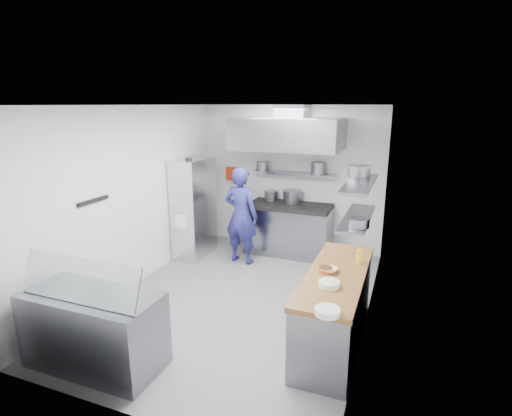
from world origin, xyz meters
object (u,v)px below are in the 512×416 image
at_px(chef, 241,216).
at_px(wire_rack, 194,208).
at_px(gas_range, 289,230).
at_px(display_case, 94,330).

height_order(chef, wire_rack, wire_rack).
bearing_deg(gas_range, wire_rack, -154.75).
distance_m(chef, display_case, 3.38).
distance_m(wire_rack, display_case, 3.43).
height_order(wire_rack, display_case, wire_rack).
relative_size(gas_range, chef, 0.91).
xyz_separation_m(chef, display_case, (-0.32, -3.33, -0.45)).
bearing_deg(display_case, gas_range, 76.43).
height_order(gas_range, wire_rack, wire_rack).
bearing_deg(chef, wire_rack, 7.20).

